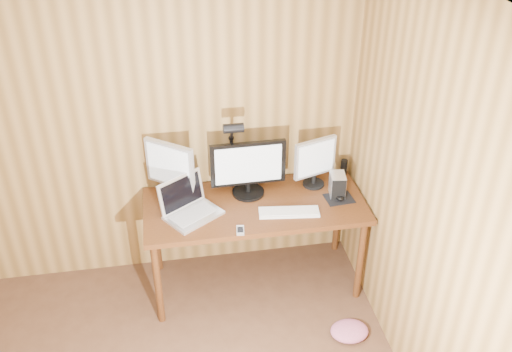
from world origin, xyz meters
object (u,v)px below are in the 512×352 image
object	(u,v)px
desk	(253,212)
mouse	(339,196)
desk_lamp	(233,145)
speaker	(344,167)
hard_drive	(337,185)
monitor_left	(170,169)
phone	(240,230)
monitor_right	(315,161)
monitor_center	(248,168)
laptop	(188,206)
keyboard	(289,212)

from	to	relation	value
desk	mouse	distance (m)	0.65
mouse	desk_lamp	distance (m)	0.87
desk	speaker	xyz separation A→B (m)	(0.75, 0.22, 0.18)
hard_drive	monitor_left	bearing A→B (deg)	-179.60
phone	desk_lamp	size ratio (longest dim) A/B	0.17
phone	hard_drive	bearing A→B (deg)	30.01
mouse	phone	size ratio (longest dim) A/B	1.01
hard_drive	speaker	world-z (taller)	hard_drive
monitor_right	phone	distance (m)	0.82
monitor_left	monitor_center	bearing A→B (deg)	32.11
laptop	keyboard	size ratio (longest dim) A/B	1.06
mouse	desk_lamp	xyz separation A→B (m)	(-0.75, 0.25, 0.36)
monitor_center	laptop	world-z (taller)	monitor_center
desk	monitor_right	size ratio (longest dim) A/B	4.11
phone	laptop	bearing A→B (deg)	148.63
laptop	hard_drive	size ratio (longest dim) A/B	2.72
monitor_right	monitor_center	bearing A→B (deg)	165.19
laptop	hard_drive	world-z (taller)	laptop
keyboard	phone	bearing A→B (deg)	-151.68
desk	mouse	world-z (taller)	mouse
monitor_center	monitor_right	bearing A→B (deg)	2.58
desk	monitor_center	distance (m)	0.35
laptop	speaker	distance (m)	1.28
keyboard	speaker	size ratio (longest dim) A/B	3.52
desk	monitor_center	size ratio (longest dim) A/B	2.91
speaker	monitor_center	bearing A→B (deg)	-169.27
mouse	hard_drive	distance (m)	0.08
keyboard	desk_lamp	size ratio (longest dim) A/B	0.70
desk	hard_drive	world-z (taller)	hard_drive
speaker	keyboard	bearing A→B (deg)	-140.28
desk	laptop	bearing A→B (deg)	-167.40
keyboard	speaker	world-z (taller)	speaker
keyboard	phone	xyz separation A→B (m)	(-0.37, -0.15, -0.00)
laptop	keyboard	xyz separation A→B (m)	(0.70, -0.12, -0.05)
desk	monitor_left	xyz separation A→B (m)	(-0.58, 0.12, 0.36)
desk	speaker	size ratio (longest dim) A/B	12.84
mouse	phone	bearing A→B (deg)	-153.80
laptop	desk_lamp	distance (m)	0.54
keyboard	mouse	distance (m)	0.42
desk_lamp	speaker	bearing A→B (deg)	16.05
monitor_right	desk	bearing A→B (deg)	173.54
laptop	phone	distance (m)	0.43
monitor_left	phone	xyz separation A→B (m)	(0.43, -0.50, -0.23)
monitor_right	desk_lamp	world-z (taller)	desk_lamp
mouse	monitor_right	bearing A→B (deg)	130.75
monitor_right	laptop	world-z (taller)	monitor_right
hard_drive	phone	size ratio (longest dim) A/B	1.57
desk	mouse	size ratio (longest dim) A/B	14.53
monitor_left	speaker	bearing A→B (deg)	41.66
desk_lamp	desk	bearing A→B (deg)	-36.46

